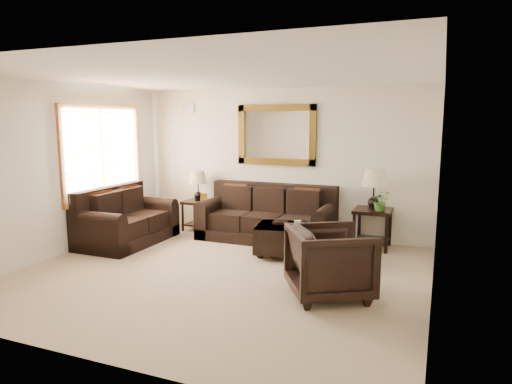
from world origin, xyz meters
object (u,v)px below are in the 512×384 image
at_px(end_table_right, 374,197).
at_px(sofa, 268,220).
at_px(loveseat, 125,222).
at_px(end_table_left, 198,191).
at_px(armchair, 330,259).
at_px(coffee_table, 303,238).

bearing_deg(end_table_right, sofa, -176.12).
xyz_separation_m(loveseat, end_table_left, (0.72, 1.33, 0.40)).
xyz_separation_m(sofa, end_table_left, (-1.50, 0.16, 0.40)).
distance_m(sofa, loveseat, 2.51).
relative_size(loveseat, end_table_left, 1.49).
xyz_separation_m(sofa, end_table_right, (1.82, 0.12, 0.52)).
bearing_deg(armchair, end_table_left, 21.87).
relative_size(end_table_right, coffee_table, 0.86).
bearing_deg(armchair, coffee_table, -2.63).
height_order(coffee_table, armchair, armchair).
relative_size(sofa, end_table_right, 1.78).
distance_m(loveseat, armchair, 4.03).
relative_size(end_table_left, coffee_table, 0.74).
bearing_deg(coffee_table, end_table_right, 37.47).
relative_size(end_table_right, armchair, 1.42).
bearing_deg(sofa, coffee_table, -42.87).
bearing_deg(end_table_left, sofa, -6.20).
distance_m(loveseat, end_table_right, 4.28).
xyz_separation_m(end_table_left, coffee_table, (2.40, -1.00, -0.45)).
relative_size(sofa, end_table_left, 2.05).
xyz_separation_m(sofa, loveseat, (-2.22, -1.17, 0.01)).
bearing_deg(loveseat, armchair, -105.63).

